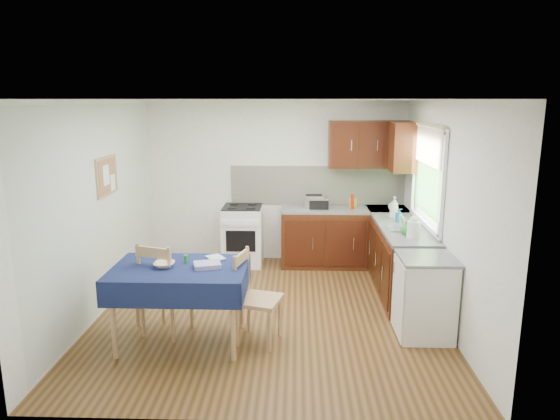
{
  "coord_description": "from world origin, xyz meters",
  "views": [
    {
      "loc": [
        0.32,
        -5.6,
        2.49
      ],
      "look_at": [
        0.12,
        0.33,
        1.19
      ],
      "focal_mm": 32.0,
      "sensor_mm": 36.0,
      "label": 1
    }
  ],
  "objects_px": {
    "chair_far": "(163,286)",
    "sandwich_press": "(319,203)",
    "chair_near": "(254,295)",
    "dish_rack": "(403,228)",
    "toaster": "(314,202)",
    "kettle": "(414,228)",
    "dining_table": "(180,277)"
  },
  "relations": [
    {
      "from": "dish_rack",
      "to": "kettle",
      "type": "xyz_separation_m",
      "value": [
        0.05,
        -0.36,
        0.09
      ]
    },
    {
      "from": "dish_rack",
      "to": "kettle",
      "type": "bearing_deg",
      "value": -72.76
    },
    {
      "from": "chair_far",
      "to": "chair_near",
      "type": "bearing_deg",
      "value": -167.41
    },
    {
      "from": "chair_far",
      "to": "sandwich_press",
      "type": "distance_m",
      "value": 2.99
    },
    {
      "from": "dish_rack",
      "to": "chair_far",
      "type": "bearing_deg",
      "value": -147.31
    },
    {
      "from": "chair_far",
      "to": "dish_rack",
      "type": "xyz_separation_m",
      "value": [
        2.76,
        1.15,
        0.37
      ]
    },
    {
      "from": "dining_table",
      "to": "kettle",
      "type": "distance_m",
      "value": 2.77
    },
    {
      "from": "dining_table",
      "to": "sandwich_press",
      "type": "relative_size",
      "value": 4.81
    },
    {
      "from": "chair_far",
      "to": "sandwich_press",
      "type": "height_order",
      "value": "sandwich_press"
    },
    {
      "from": "toaster",
      "to": "dining_table",
      "type": "bearing_deg",
      "value": -141.73
    },
    {
      "from": "chair_far",
      "to": "kettle",
      "type": "height_order",
      "value": "kettle"
    },
    {
      "from": "kettle",
      "to": "chair_far",
      "type": "bearing_deg",
      "value": -164.44
    },
    {
      "from": "sandwich_press",
      "to": "dish_rack",
      "type": "height_order",
      "value": "dish_rack"
    },
    {
      "from": "chair_far",
      "to": "dish_rack",
      "type": "distance_m",
      "value": 3.01
    },
    {
      "from": "dining_table",
      "to": "chair_near",
      "type": "relative_size",
      "value": 1.4
    },
    {
      "from": "toaster",
      "to": "kettle",
      "type": "height_order",
      "value": "kettle"
    },
    {
      "from": "sandwich_press",
      "to": "dish_rack",
      "type": "bearing_deg",
      "value": -41.04
    },
    {
      "from": "toaster",
      "to": "sandwich_press",
      "type": "height_order",
      "value": "toaster"
    },
    {
      "from": "sandwich_press",
      "to": "kettle",
      "type": "height_order",
      "value": "kettle"
    },
    {
      "from": "dining_table",
      "to": "kettle",
      "type": "xyz_separation_m",
      "value": [
        2.58,
        0.96,
        0.29
      ]
    },
    {
      "from": "kettle",
      "to": "dining_table",
      "type": "bearing_deg",
      "value": -159.61
    },
    {
      "from": "toaster",
      "to": "dish_rack",
      "type": "xyz_separation_m",
      "value": [
        1.08,
        -1.24,
        -0.08
      ]
    },
    {
      "from": "toaster",
      "to": "sandwich_press",
      "type": "distance_m",
      "value": 0.08
    },
    {
      "from": "chair_near",
      "to": "toaster",
      "type": "relative_size",
      "value": 3.44
    },
    {
      "from": "dining_table",
      "to": "toaster",
      "type": "height_order",
      "value": "toaster"
    },
    {
      "from": "dish_rack",
      "to": "kettle",
      "type": "height_order",
      "value": "kettle"
    },
    {
      "from": "chair_far",
      "to": "chair_near",
      "type": "xyz_separation_m",
      "value": [
        0.98,
        -0.12,
        -0.04
      ]
    },
    {
      "from": "dining_table",
      "to": "toaster",
      "type": "xyz_separation_m",
      "value": [
        1.45,
        2.57,
        0.27
      ]
    },
    {
      "from": "chair_near",
      "to": "kettle",
      "type": "xyz_separation_m",
      "value": [
        1.82,
        0.9,
        0.5
      ]
    },
    {
      "from": "chair_near",
      "to": "kettle",
      "type": "bearing_deg",
      "value": -48.81
    },
    {
      "from": "toaster",
      "to": "dish_rack",
      "type": "relative_size",
      "value": 0.76
    },
    {
      "from": "toaster",
      "to": "sandwich_press",
      "type": "xyz_separation_m",
      "value": [
        0.07,
        0.0,
        -0.02
      ]
    }
  ]
}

